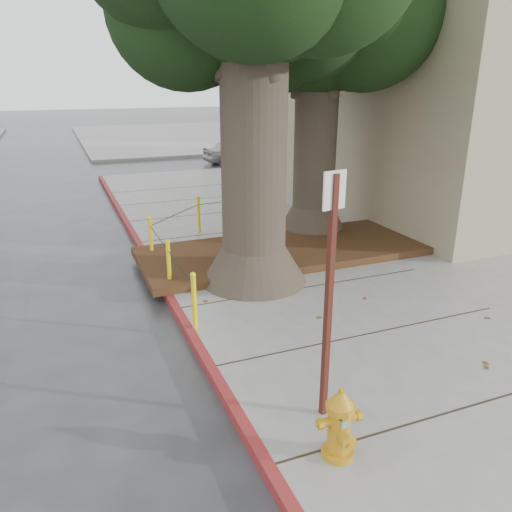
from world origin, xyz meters
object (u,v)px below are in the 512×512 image
Objects in this scene: fire_hydrant at (339,424)px; signpost at (329,286)px; car_red at (337,143)px; car_silver at (236,151)px.

signpost reaches higher than fire_hydrant.
car_red is at bearing 47.94° from signpost.
car_red is (12.06, 20.51, 0.03)m from fire_hydrant.
signpost is (0.20, 0.68, 1.23)m from fire_hydrant.
car_silver is 0.92× the size of car_red.
car_red is at bearing -88.29° from car_silver.
signpost is at bearing 153.46° from car_red.
car_red is at bearing 63.62° from fire_hydrant.
fire_hydrant is 1.42m from signpost.
car_silver is (5.94, 19.72, 0.00)m from fire_hydrant.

